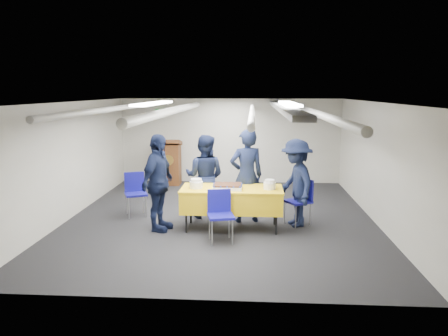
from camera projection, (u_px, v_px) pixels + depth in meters
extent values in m
plane|color=black|center=(221.00, 218.00, 8.76)|extent=(7.00, 7.00, 0.00)
cube|color=beige|center=(230.00, 141.00, 11.99)|extent=(6.00, 0.02, 2.30)
cube|color=beige|center=(72.00, 160.00, 8.76)|extent=(0.02, 7.00, 2.30)
cube|color=beige|center=(376.00, 163.00, 8.37)|extent=(0.02, 7.00, 2.30)
cube|color=silver|center=(221.00, 103.00, 8.36)|extent=(6.00, 7.00, 0.02)
cylinder|color=silver|center=(119.00, 108.00, 8.51)|extent=(0.10, 6.90, 0.10)
cylinder|color=silver|center=(174.00, 110.00, 8.45)|extent=(0.14, 6.90, 0.14)
cylinder|color=silver|center=(252.00, 113.00, 8.36)|extent=(0.10, 6.90, 0.10)
cylinder|color=silver|center=(320.00, 115.00, 8.28)|extent=(0.14, 6.90, 0.14)
cube|color=gray|center=(284.00, 107.00, 8.30)|extent=(0.28, 6.90, 0.08)
cube|color=white|center=(154.00, 103.00, 8.45)|extent=(0.25, 2.60, 0.04)
cube|color=white|center=(289.00, 104.00, 8.28)|extent=(0.25, 2.60, 0.04)
cube|color=#0C591E|center=(161.00, 111.00, 11.95)|extent=(0.30, 0.04, 0.12)
cylinder|color=black|center=(186.00, 223.00, 7.81)|extent=(0.04, 0.04, 0.36)
cylinder|color=black|center=(276.00, 225.00, 7.70)|extent=(0.04, 0.04, 0.36)
cylinder|color=black|center=(191.00, 214.00, 8.38)|extent=(0.04, 0.04, 0.36)
cylinder|color=black|center=(275.00, 215.00, 8.28)|extent=(0.04, 0.04, 0.36)
cube|color=yellow|center=(232.00, 200.00, 7.98)|extent=(1.82, 0.80, 0.39)
cube|color=yellow|center=(232.00, 189.00, 7.94)|extent=(1.84, 0.82, 0.03)
cube|color=white|center=(228.00, 187.00, 7.86)|extent=(0.52, 0.41, 0.06)
cube|color=black|center=(228.00, 185.00, 7.85)|extent=(0.50, 0.39, 0.03)
sphere|color=navy|center=(214.00, 187.00, 7.69)|extent=(0.04, 0.04, 0.04)
sphere|color=navy|center=(216.00, 182.00, 8.05)|extent=(0.04, 0.04, 0.04)
sphere|color=navy|center=(221.00, 187.00, 7.68)|extent=(0.04, 0.04, 0.04)
sphere|color=navy|center=(222.00, 183.00, 8.04)|extent=(0.04, 0.04, 0.04)
sphere|color=navy|center=(227.00, 187.00, 7.67)|extent=(0.04, 0.04, 0.04)
sphere|color=navy|center=(228.00, 183.00, 8.04)|extent=(0.04, 0.04, 0.04)
sphere|color=navy|center=(234.00, 187.00, 7.66)|extent=(0.04, 0.04, 0.04)
sphere|color=navy|center=(234.00, 183.00, 8.03)|extent=(0.04, 0.04, 0.04)
sphere|color=navy|center=(240.00, 187.00, 7.66)|extent=(0.04, 0.04, 0.04)
sphere|color=navy|center=(241.00, 183.00, 8.02)|extent=(0.04, 0.04, 0.04)
sphere|color=navy|center=(214.00, 186.00, 7.78)|extent=(0.04, 0.04, 0.04)
sphere|color=navy|center=(241.00, 186.00, 7.75)|extent=(0.04, 0.04, 0.04)
sphere|color=navy|center=(214.00, 185.00, 7.87)|extent=(0.04, 0.04, 0.04)
sphere|color=navy|center=(241.00, 185.00, 7.84)|extent=(0.04, 0.04, 0.04)
sphere|color=navy|center=(214.00, 184.00, 7.96)|extent=(0.04, 0.04, 0.04)
sphere|color=navy|center=(242.00, 184.00, 7.93)|extent=(0.04, 0.04, 0.04)
cylinder|color=white|center=(196.00, 185.00, 7.92)|extent=(0.24, 0.24, 0.12)
cylinder|color=white|center=(196.00, 180.00, 7.90)|extent=(0.20, 0.20, 0.05)
cylinder|color=white|center=(270.00, 186.00, 7.83)|extent=(0.22, 0.22, 0.12)
cylinder|color=white|center=(270.00, 181.00, 7.82)|extent=(0.18, 0.18, 0.05)
cube|color=brown|center=(170.00, 164.00, 11.77)|extent=(0.55, 0.45, 1.10)
cube|color=brown|center=(169.00, 142.00, 11.63)|extent=(0.62, 0.53, 0.21)
cylinder|color=gold|center=(168.00, 160.00, 11.51)|extent=(0.28, 0.02, 0.28)
cylinder|color=gray|center=(212.00, 233.00, 7.14)|extent=(0.02, 0.02, 0.43)
cylinder|color=gray|center=(233.00, 232.00, 7.19)|extent=(0.02, 0.02, 0.43)
cylinder|color=gray|center=(210.00, 227.00, 7.47)|extent=(0.02, 0.02, 0.43)
cylinder|color=gray|center=(229.00, 226.00, 7.52)|extent=(0.02, 0.02, 0.43)
cube|color=navy|center=(221.00, 216.00, 7.29)|extent=(0.50, 0.50, 0.04)
cube|color=navy|center=(219.00, 200.00, 7.44)|extent=(0.40, 0.13, 0.40)
cylinder|color=gray|center=(285.00, 212.00, 8.35)|extent=(0.02, 0.02, 0.43)
cylinder|color=gray|center=(296.00, 217.00, 8.06)|extent=(0.02, 0.02, 0.43)
cylinder|color=gray|center=(299.00, 210.00, 8.52)|extent=(0.02, 0.02, 0.43)
cylinder|color=gray|center=(310.00, 214.00, 8.22)|extent=(0.02, 0.02, 0.43)
cube|color=navy|center=(298.00, 201.00, 8.25)|extent=(0.58, 0.58, 0.04)
cube|color=navy|center=(306.00, 189.00, 8.30)|extent=(0.25, 0.36, 0.40)
cylinder|color=gray|center=(129.00, 208.00, 8.67)|extent=(0.02, 0.02, 0.43)
cylinder|color=gray|center=(146.00, 207.00, 8.78)|extent=(0.02, 0.02, 0.43)
cylinder|color=gray|center=(127.00, 204.00, 8.98)|extent=(0.02, 0.02, 0.43)
cylinder|color=gray|center=(143.00, 203.00, 9.09)|extent=(0.02, 0.02, 0.43)
cube|color=navy|center=(136.00, 194.00, 8.84)|extent=(0.55, 0.55, 0.04)
cube|color=navy|center=(134.00, 182.00, 8.98)|extent=(0.38, 0.19, 0.40)
imported|color=black|center=(246.00, 176.00, 8.37)|extent=(0.75, 0.60, 1.81)
imported|color=black|center=(205.00, 177.00, 8.66)|extent=(0.91, 0.76, 1.67)
imported|color=black|center=(158.00, 183.00, 7.84)|extent=(0.68, 1.11, 1.76)
imported|color=black|center=(296.00, 183.00, 8.13)|extent=(0.90, 1.19, 1.64)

